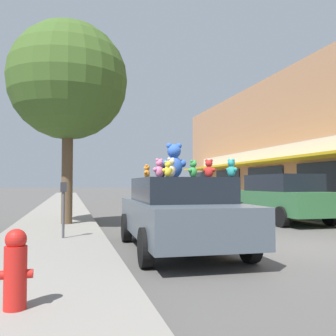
{
  "coord_description": "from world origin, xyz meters",
  "views": [
    {
      "loc": [
        -4.8,
        -7.33,
        1.41
      ],
      "look_at": [
        -1.87,
        3.82,
        1.88
      ],
      "focal_mm": 40.0,
      "sensor_mm": 36.0,
      "label": 1
    }
  ],
  "objects": [
    {
      "name": "plush_art_car",
      "position": [
        -2.57,
        0.25,
        0.82
      ],
      "size": [
        2.2,
        4.7,
        1.53
      ],
      "rotation": [
        0.0,
        0.0,
        -0.03
      ],
      "color": "#4C5660",
      "rests_on": "ground_plane"
    },
    {
      "name": "sidewalk_near",
      "position": [
        -5.21,
        0.0,
        0.08
      ],
      "size": [
        2.49,
        90.0,
        0.17
      ],
      "color": "gray",
      "rests_on": "ground_plane"
    },
    {
      "name": "teddy_bear_green",
      "position": [
        -2.3,
        0.12,
        1.71
      ],
      "size": [
        0.27,
        0.24,
        0.38
      ],
      "rotation": [
        0.0,
        0.0,
        3.76
      ],
      "color": "green",
      "rests_on": "plush_art_car"
    },
    {
      "name": "teddy_bear_cream",
      "position": [
        -2.93,
        -0.43,
        1.71
      ],
      "size": [
        0.28,
        0.23,
        0.38
      ],
      "rotation": [
        0.0,
        0.0,
        3.66
      ],
      "color": "beige",
      "rests_on": "plush_art_car"
    },
    {
      "name": "teddy_bear_teal",
      "position": [
        -1.87,
        -0.85,
        1.69
      ],
      "size": [
        0.2,
        0.26,
        0.35
      ],
      "rotation": [
        0.0,
        0.0,
        2.01
      ],
      "color": "teal",
      "rests_on": "plush_art_car"
    },
    {
      "name": "parking_meter",
      "position": [
        -4.93,
        1.55,
        0.98
      ],
      "size": [
        0.14,
        0.1,
        1.27
      ],
      "color": "#4C4C51",
      "rests_on": "sidewalk_near"
    },
    {
      "name": "street_tree",
      "position": [
        -4.88,
        4.68,
        4.61
      ],
      "size": [
        3.7,
        3.7,
        6.32
      ],
      "color": "brown",
      "rests_on": "sidewalk_near"
    },
    {
      "name": "teddy_bear_orange",
      "position": [
        -3.11,
        1.0,
        1.68
      ],
      "size": [
        0.18,
        0.24,
        0.32
      ],
      "rotation": [
        0.0,
        0.0,
        4.24
      ],
      "color": "orange",
      "rests_on": "plush_art_car"
    },
    {
      "name": "parked_car_far_center",
      "position": [
        2.7,
        4.81,
        0.91
      ],
      "size": [
        2.01,
        4.65,
        1.73
      ],
      "color": "#336B3D",
      "rests_on": "ground_plane"
    },
    {
      "name": "teddy_bear_giant",
      "position": [
        -2.63,
        0.4,
        1.89
      ],
      "size": [
        0.56,
        0.35,
        0.76
      ],
      "rotation": [
        0.0,
        0.0,
        3.07
      ],
      "color": "blue",
      "rests_on": "plush_art_car"
    },
    {
      "name": "fire_hydrant",
      "position": [
        -5.31,
        -3.33,
        0.56
      ],
      "size": [
        0.33,
        0.22,
        0.79
      ],
      "color": "red",
      "rests_on": "sidewalk_near"
    },
    {
      "name": "teddy_bear_pink",
      "position": [
        -3.09,
        -0.14,
        1.71
      ],
      "size": [
        0.28,
        0.21,
        0.38
      ],
      "rotation": [
        0.0,
        0.0,
        3.55
      ],
      "color": "pink",
      "rests_on": "plush_art_car"
    },
    {
      "name": "teddy_bear_red",
      "position": [
        -2.1,
        -0.3,
        1.7
      ],
      "size": [
        0.25,
        0.25,
        0.37
      ],
      "rotation": [
        0.0,
        0.0,
        2.32
      ],
      "color": "red",
      "rests_on": "plush_art_car"
    },
    {
      "name": "ground_plane",
      "position": [
        0.0,
        0.0,
        0.0
      ],
      "size": [
        260.0,
        260.0,
        0.0
      ],
      "primitive_type": "plane",
      "color": "#514F4C"
    },
    {
      "name": "teddy_bear_purple",
      "position": [
        -2.65,
        0.85,
        1.67
      ],
      "size": [
        0.22,
        0.14,
        0.3
      ],
      "rotation": [
        0.0,
        0.0,
        3.26
      ],
      "color": "purple",
      "rests_on": "plush_art_car"
    },
    {
      "name": "teddy_bear_black",
      "position": [
        -2.96,
        0.14,
        1.67
      ],
      "size": [
        0.19,
        0.21,
        0.3
      ],
      "rotation": [
        0.0,
        0.0,
        4.03
      ],
      "color": "black",
      "rests_on": "plush_art_car"
    },
    {
      "name": "teddy_bear_yellow",
      "position": [
        -3.1,
        -0.85,
        1.66
      ],
      "size": [
        0.22,
        0.15,
        0.29
      ],
      "rotation": [
        0.0,
        0.0,
        3.38
      ],
      "color": "yellow",
      "rests_on": "plush_art_car"
    }
  ]
}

